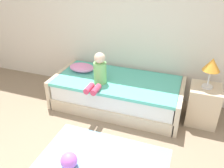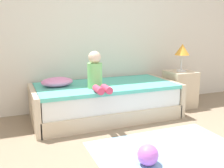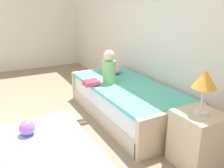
# 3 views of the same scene
# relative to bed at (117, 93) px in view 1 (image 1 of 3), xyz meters

# --- Properties ---
(wall_rear) EXTENTS (7.20, 0.10, 2.90)m
(wall_rear) POSITION_rel_bed_xyz_m (-0.04, 0.60, 1.20)
(wall_rear) COLOR silver
(wall_rear) RESTS_ON ground
(bed) EXTENTS (2.11, 1.00, 0.50)m
(bed) POSITION_rel_bed_xyz_m (0.00, 0.00, 0.00)
(bed) COLOR beige
(bed) RESTS_ON ground
(nightstand) EXTENTS (0.44, 0.44, 0.60)m
(nightstand) POSITION_rel_bed_xyz_m (1.35, 0.03, 0.05)
(nightstand) COLOR beige
(nightstand) RESTS_ON ground
(table_lamp) EXTENTS (0.24, 0.24, 0.45)m
(table_lamp) POSITION_rel_bed_xyz_m (1.35, 0.03, 0.69)
(table_lamp) COLOR silver
(table_lamp) RESTS_ON nightstand
(child_figure) EXTENTS (0.20, 0.51, 0.50)m
(child_figure) POSITION_rel_bed_xyz_m (-0.22, -0.23, 0.46)
(child_figure) COLOR #7FC672
(child_figure) RESTS_ON bed
(pillow) EXTENTS (0.44, 0.30, 0.13)m
(pillow) POSITION_rel_bed_xyz_m (-0.68, 0.10, 0.32)
(pillow) COLOR #EA8CC6
(pillow) RESTS_ON bed
(toy_ball) EXTENTS (0.21, 0.21, 0.21)m
(toy_ball) POSITION_rel_bed_xyz_m (-0.12, -1.45, -0.14)
(toy_ball) COLOR #CC66D8
(toy_ball) RESTS_ON ground
(area_rug) EXTENTS (1.60, 1.10, 0.01)m
(area_rug) POSITION_rel_bed_xyz_m (0.23, -1.30, -0.24)
(area_rug) COLOR #7AA8CC
(area_rug) RESTS_ON ground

